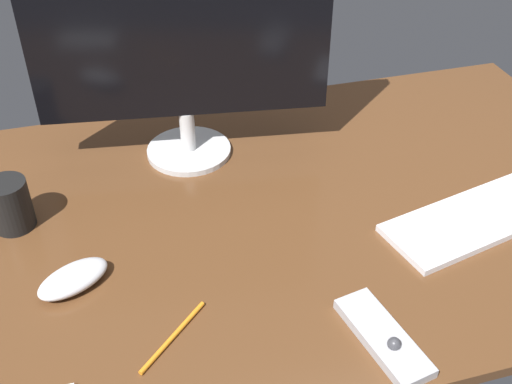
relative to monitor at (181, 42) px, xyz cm
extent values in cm
cube|color=brown|center=(13.05, -22.36, -25.28)|extent=(140.00, 84.00, 2.00)
cylinder|color=silver|center=(0.00, 0.00, -23.70)|extent=(17.04, 17.04, 1.16)
cylinder|color=silver|center=(0.00, 0.00, -18.94)|extent=(3.01, 3.01, 8.37)
cube|color=black|center=(0.00, 0.00, 2.11)|extent=(54.98, 10.25, 33.71)
cube|color=white|center=(49.00, -34.28, -23.66)|extent=(44.51, 21.93, 1.23)
ellipsoid|color=silver|center=(-24.50, -32.08, -22.72)|extent=(13.34, 10.91, 3.12)
cube|color=#B7B7BC|center=(17.64, -55.24, -23.47)|extent=(9.00, 17.98, 1.61)
sphere|color=#3F3F44|center=(18.10, -57.64, -22.32)|extent=(1.97, 1.97, 1.97)
cylinder|color=black|center=(-33.74, -14.18, -19.67)|extent=(7.18, 7.18, 9.22)
cylinder|color=orange|center=(-11.29, -46.64, -23.92)|extent=(11.34, 10.74, 0.72)
camera|label=1|loc=(-15.90, -107.39, 48.24)|focal=44.41mm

